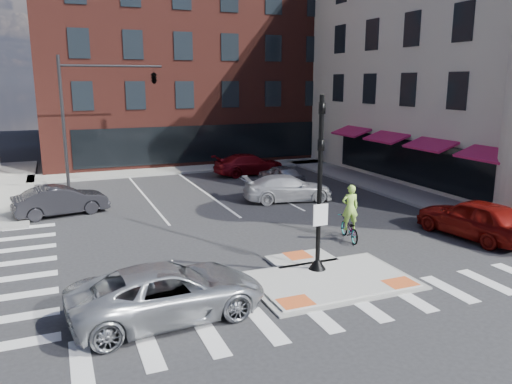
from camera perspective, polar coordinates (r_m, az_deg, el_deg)
name	(u,v)px	position (r m, az deg, el deg)	size (l,w,h in m)	color
ground	(323,276)	(17.45, 7.65, -9.51)	(120.00, 120.00, 0.00)	#28282B
refuge_island	(327,277)	(17.23, 8.08, -9.64)	(5.40, 4.65, 0.13)	gray
sidewalk_e	(397,190)	(31.25, 15.78, 0.20)	(3.00, 24.00, 0.15)	gray
sidewalk_n	(213,167)	(38.21, -4.92, 2.83)	(26.00, 3.00, 0.15)	gray
building_n	(179,66)	(47.30, -8.85, 14.01)	(24.40, 18.40, 15.50)	#4D1E18
building_far_left	(85,93)	(66.10, -18.97, 10.62)	(10.00, 12.00, 10.00)	slate
building_far_right	(184,85)	(70.10, -8.26, 12.05)	(12.00, 12.00, 12.00)	brown
signal_pole	(319,207)	(17.04, 7.22, -1.69)	(0.60, 0.60, 5.98)	black
mast_arm_signal	(130,86)	(32.30, -14.17, 11.66)	(6.10, 2.24, 8.00)	black
silver_suv	(169,292)	(14.43, -9.96, -11.17)	(2.54, 5.50, 1.53)	#B4B7BC
red_sedan	(475,218)	(23.03, 23.71, -2.77)	(2.02, 5.01, 1.71)	maroon
white_pickup	(288,188)	(27.66, 3.69, 0.44)	(2.01, 4.95, 1.44)	silver
bg_car_dark	(61,200)	(26.53, -21.40, -0.90)	(1.55, 4.46, 1.47)	#242328
bg_car_silver	(281,175)	(31.55, 2.86, 1.91)	(1.62, 4.03, 1.37)	#ABADB3
bg_car_red	(249,164)	(35.34, -0.76, 3.18)	(2.08, 5.12, 1.49)	maroon
cyclist	(349,222)	(21.18, 10.63, -3.34)	(1.06, 2.00, 2.36)	#3F3F44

